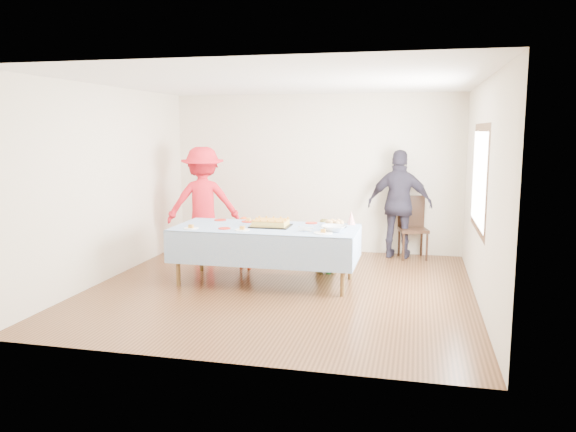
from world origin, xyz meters
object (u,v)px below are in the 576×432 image
at_px(birthday_cake, 271,223).
at_px(adult_left, 203,203).
at_px(dining_chair, 412,223).
at_px(party_table, 266,231).

height_order(birthday_cake, adult_left, adult_left).
height_order(birthday_cake, dining_chair, dining_chair).
relative_size(dining_chair, adult_left, 0.56).
xyz_separation_m(birthday_cake, dining_chair, (1.89, 2.01, -0.26)).
bearing_deg(party_table, dining_chair, 46.61).
bearing_deg(birthday_cake, party_table, -141.78).
xyz_separation_m(party_table, dining_chair, (1.94, 2.06, -0.16)).
relative_size(birthday_cake, adult_left, 0.29).
height_order(party_table, dining_chair, dining_chair).
distance_m(dining_chair, adult_left, 3.46).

